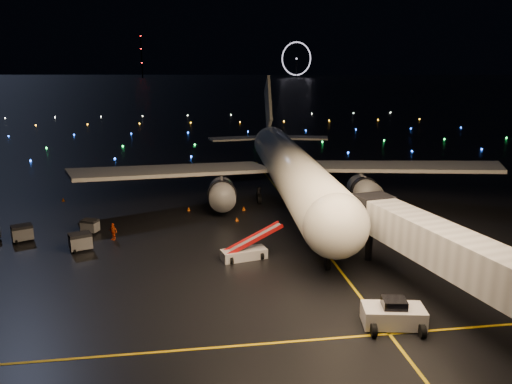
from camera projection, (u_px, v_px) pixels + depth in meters
The scene contains 17 objects.
ground at pixel (185, 94), 330.67m from camera, with size 2000.00×2000.00×0.00m, color black.
lane_centre at pixel (305, 225), 58.99m from camera, with size 0.25×80.00×0.02m, color gold.
lane_cross at pixel (142, 353), 32.66m from camera, with size 60.00×0.25×0.02m, color gold.
airliner at pixel (287, 141), 68.48m from camera, with size 58.29×55.38×16.52m, color silver, non-canonical shape.
pushback_tug at pixel (393, 312), 35.91m from camera, with size 4.40×2.30×2.09m, color silver.
belt_loader at pixel (244, 244), 48.30m from camera, with size 6.40×1.75×3.10m, color silver, non-canonical shape.
crew_c at pixel (113, 232), 53.76m from camera, with size 1.08×0.45×1.85m, color #FF5313.
safety_cone_0 at pixel (237, 219), 60.39m from camera, with size 0.41×0.41×0.47m, color #F5610D.
safety_cone_1 at pixel (244, 208), 64.88m from camera, with size 0.46×0.46×0.52m, color #F5610D.
safety_cone_2 at pixel (189, 209), 64.66m from camera, with size 0.43×0.43×0.49m, color #F5610D.
safety_cone_3 at pixel (63, 199), 69.17m from camera, with size 0.47×0.47×0.53m, color #F5610D.
ferris_wheel at pixel (297, 60), 750.69m from camera, with size 50.00×4.00×52.00m, color black, non-canonical shape.
radio_mast at pixel (142, 56), 736.45m from camera, with size 1.80×1.80×64.00m, color black.
taxiway_lights at pixel (190, 130), 144.56m from camera, with size 164.00×92.00×0.36m, color black, non-canonical shape.
baggage_cart_0 at pixel (80, 242), 50.70m from camera, with size 2.13×1.49×1.81m, color gray.
baggage_cart_1 at pixel (90, 226), 56.11m from camera, with size 1.77×1.24×1.51m, color gray.
baggage_cart_2 at pixel (22, 233), 53.41m from camera, with size 2.07×1.45×1.76m, color gray.
Camera 1 is at (-1.78, -39.80, 18.32)m, focal length 35.00 mm.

